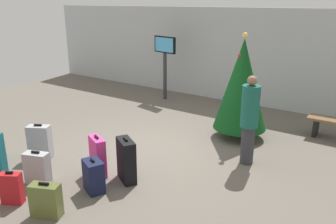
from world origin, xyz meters
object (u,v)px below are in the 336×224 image
Objects in this scene: suitcase_5 at (46,201)px; traveller_0 at (249,118)px; flight_info_kiosk at (165,56)px; suitcase_2 at (40,142)px; suitcase_8 at (126,160)px; holiday_tree at (242,84)px; suitcase_7 at (98,156)px; suitcase_0 at (94,176)px; suitcase_1 at (37,168)px; suitcase_6 at (12,188)px.

traveller_0 is at bearing 62.89° from suitcase_5.
suitcase_2 is at bearing -84.07° from flight_info_kiosk.
suitcase_8 is (2.59, -4.85, -1.03)m from flight_info_kiosk.
flight_info_kiosk is 5.07m from traveller_0.
holiday_tree is 3.63m from suitcase_7.
holiday_tree is at bearing 74.69° from suitcase_0.
holiday_tree is at bearing 63.31° from suitcase_1.
traveller_0 is 2.49m from suitcase_8.
suitcase_2 is at bearing 129.06° from suitcase_6.
holiday_tree reaches higher than suitcase_6.
flight_info_kiosk is 3.57× the size of suitcase_5.
holiday_tree is 2.98× the size of suitcase_8.
suitcase_0 is 0.78× the size of suitcase_7.
suitcase_1 is 1.08× the size of suitcase_6.
flight_info_kiosk is 3.40× the size of suitcase_0.
suitcase_5 is at bearing -93.06° from suitcase_0.
suitcase_2 is 0.97× the size of suitcase_7.
traveller_0 reaches higher than suitcase_8.
holiday_tree is 4.30× the size of suitcase_5.
suitcase_0 is 0.73× the size of suitcase_8.
flight_info_kiosk is at bearing 95.93° from suitcase_2.
suitcase_7 reaches higher than suitcase_6.
holiday_tree reaches higher than suitcase_7.
suitcase_7 is at bearing 52.04° from suitcase_1.
suitcase_2 is at bearing 146.17° from suitcase_5.
suitcase_2 is 2.17m from suitcase_5.
suitcase_2 is 1.48m from suitcase_7.
suitcase_2 is 2.08m from suitcase_8.
suitcase_8 is (2.06, 0.32, 0.04)m from suitcase_2.
suitcase_2 is at bearing -171.09° from suitcase_8.
flight_info_kiosk reaches higher than suitcase_7.
suitcase_1 is (-2.05, -4.07, -1.00)m from holiday_tree.
suitcase_6 is at bearing -76.22° from flight_info_kiosk.
suitcase_5 is 0.74× the size of suitcase_7.
traveller_0 is 2.31× the size of suitcase_7.
suitcase_6 is (-0.75, -0.09, -0.00)m from suitcase_5.
flight_info_kiosk is 5.31m from suitcase_2.
suitcase_5 is (-0.05, -0.92, -0.01)m from suitcase_0.
flight_info_kiosk is at bearing 113.61° from suitcase_0.
holiday_tree is 3.97m from suitcase_0.
suitcase_7 is (1.47, 0.19, 0.01)m from suitcase_2.
holiday_tree is 4.55m from suitcase_2.
suitcase_5 is at bearing -76.74° from suitcase_7.
suitcase_0 is 1.29m from suitcase_6.
suitcase_0 reaches higher than suitcase_5.
suitcase_7 is 0.60m from suitcase_8.
suitcase_1 is at bearing -141.91° from suitcase_8.
suitcase_1 is 1.04m from suitcase_2.
suitcase_8 is at bearing -61.88° from flight_info_kiosk.
suitcase_7 is (0.42, 1.48, 0.10)m from suitcase_6.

